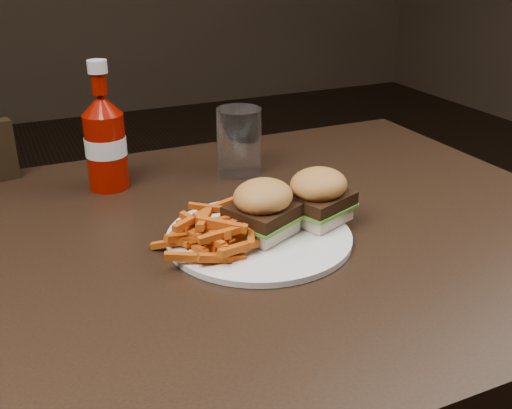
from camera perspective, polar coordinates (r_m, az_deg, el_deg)
name	(u,v)px	position (r m, az deg, el deg)	size (l,w,h in m)	color
dining_table	(198,252)	(0.85, -5.58, -4.56)	(1.20, 0.80, 0.04)	black
plate	(259,237)	(0.83, 0.29, -3.08)	(0.26, 0.26, 0.01)	white
sandwich_half_a	(263,226)	(0.83, 0.66, -2.10)	(0.08, 0.07, 0.02)	beige
sandwich_half_b	(317,213)	(0.87, 5.86, -0.84)	(0.08, 0.07, 0.02)	#F8DFBF
fries_pile	(217,228)	(0.80, -3.77, -2.28)	(0.12, 0.12, 0.05)	#B34914
ketchup_bottle	(107,153)	(1.02, -14.05, 4.74)	(0.07, 0.07, 0.13)	#860B01
tumbler	(239,143)	(1.06, -1.62, 5.89)	(0.08, 0.08, 0.12)	white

